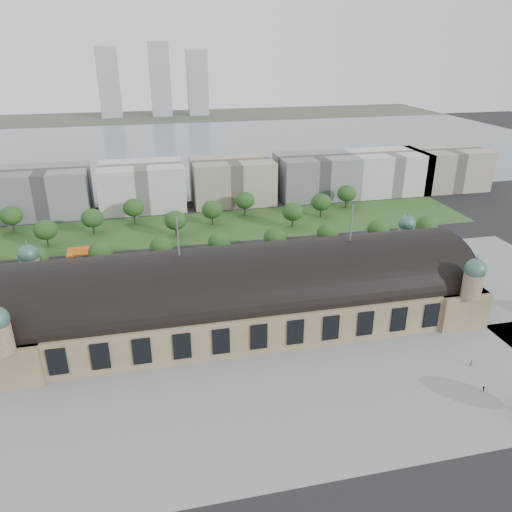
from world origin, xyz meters
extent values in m
plane|color=black|center=(0.00, 0.00, 0.00)|extent=(900.00, 900.00, 0.00)
cube|color=#9D8961|center=(0.00, 0.00, 6.00)|extent=(150.00, 40.00, 12.00)
cube|color=#9D8961|center=(-67.00, 0.00, 6.00)|extent=(16.00, 43.00, 12.00)
cube|color=#9D8961|center=(67.00, 0.00, 6.00)|extent=(16.00, 43.00, 12.00)
cylinder|color=black|center=(0.00, 0.00, 12.00)|extent=(144.00, 37.60, 37.60)
cylinder|color=black|center=(73.00, 0.00, 14.00)|extent=(1.20, 32.00, 32.00)
cylinder|color=#9D8961|center=(-67.00, 21.00, 16.00)|extent=(6.00, 6.00, 8.00)
sphere|color=#40675B|center=(-67.00, 21.00, 21.50)|extent=(6.40, 6.40, 6.40)
cone|color=#40675B|center=(-67.00, 21.00, 25.50)|extent=(1.00, 1.00, 2.50)
cylinder|color=#9D8961|center=(67.00, 21.00, 16.00)|extent=(6.00, 6.00, 8.00)
sphere|color=#40675B|center=(67.00, 21.00, 21.50)|extent=(6.40, 6.40, 6.40)
cone|color=#40675B|center=(67.00, 21.00, 25.50)|extent=(1.00, 1.00, 2.50)
cylinder|color=#9D8961|center=(-67.00, -21.00, 16.00)|extent=(6.00, 6.00, 8.00)
cylinder|color=#9D8961|center=(67.00, -21.00, 16.00)|extent=(6.00, 6.00, 8.00)
sphere|color=#40675B|center=(67.00, -21.00, 21.50)|extent=(6.40, 6.40, 6.40)
cone|color=#40675B|center=(67.00, -21.00, 25.50)|extent=(1.00, 1.00, 2.50)
cylinder|color=#59595B|center=(-20.00, 0.00, 31.50)|extent=(0.50, 0.50, 12.00)
cylinder|color=#59595B|center=(35.00, 0.00, 31.50)|extent=(0.50, 0.50, 12.00)
cube|color=gray|center=(10.00, -44.00, 0.00)|extent=(190.00, 48.00, 0.12)
cube|color=black|center=(-20.00, 38.00, 0.00)|extent=(260.00, 26.00, 0.10)
cube|color=#2E5221|center=(-15.00, 93.00, 0.00)|extent=(300.00, 45.00, 0.10)
cube|color=#EA5D0D|center=(-55.00, 62.00, 4.70)|extent=(14.00, 9.00, 0.70)
cube|color=#59595B|center=(-53.00, 68.00, 1.60)|extent=(7.00, 5.00, 3.20)
cylinder|color=#59595B|center=(-60.50, 65.20, 2.20)|extent=(0.50, 0.50, 4.40)
cylinder|color=#59595B|center=(-49.50, 65.20, 2.20)|extent=(0.50, 0.50, 4.40)
cylinder|color=#59595B|center=(-60.50, 58.80, 2.20)|extent=(0.50, 0.50, 4.40)
cylinder|color=#59595B|center=(-49.50, 58.80, 2.20)|extent=(0.50, 0.50, 4.40)
cube|color=slate|center=(0.00, 298.00, 0.00)|extent=(700.00, 320.00, 0.08)
cube|color=#44513D|center=(0.00, 498.00, 0.00)|extent=(700.00, 120.00, 0.14)
cube|color=#9EA8B2|center=(-60.00, 508.00, 40.00)|extent=(24.00, 24.00, 80.00)
cube|color=#9EA8B2|center=(0.00, 508.00, 42.50)|extent=(24.00, 24.00, 85.00)
cube|color=#9EA8B2|center=(45.00, 508.00, 37.50)|extent=(24.00, 24.00, 75.00)
cube|color=gray|center=(-80.00, 133.00, 12.00)|extent=(45.00, 32.00, 24.00)
cube|color=beige|center=(-30.00, 133.00, 12.00)|extent=(45.00, 32.00, 24.00)
cube|color=tan|center=(20.00, 133.00, 12.00)|extent=(45.00, 32.00, 24.00)
cube|color=gray|center=(70.00, 133.00, 12.00)|extent=(45.00, 32.00, 24.00)
cube|color=beige|center=(115.00, 133.00, 12.00)|extent=(45.00, 32.00, 24.00)
cube|color=tan|center=(155.00, 133.00, 12.00)|extent=(45.00, 32.00, 24.00)
cylinder|color=#2D2116|center=(-72.00, 53.00, 2.16)|extent=(0.70, 0.70, 4.32)
ellipsoid|color=#204117|center=(-72.00, 53.00, 7.44)|extent=(9.60, 9.60, 8.16)
cylinder|color=#2D2116|center=(-48.00, 53.00, 2.16)|extent=(0.70, 0.70, 4.32)
ellipsoid|color=#204117|center=(-48.00, 53.00, 7.44)|extent=(9.60, 9.60, 8.16)
cylinder|color=#2D2116|center=(-24.00, 53.00, 2.16)|extent=(0.70, 0.70, 4.32)
ellipsoid|color=#204117|center=(-24.00, 53.00, 7.44)|extent=(9.60, 9.60, 8.16)
cylinder|color=#2D2116|center=(0.00, 53.00, 2.16)|extent=(0.70, 0.70, 4.32)
ellipsoid|color=#204117|center=(0.00, 53.00, 7.44)|extent=(9.60, 9.60, 8.16)
cylinder|color=#2D2116|center=(24.00, 53.00, 2.16)|extent=(0.70, 0.70, 4.32)
ellipsoid|color=#204117|center=(24.00, 53.00, 7.44)|extent=(9.60, 9.60, 8.16)
cylinder|color=#2D2116|center=(48.00, 53.00, 2.16)|extent=(0.70, 0.70, 4.32)
ellipsoid|color=#204117|center=(48.00, 53.00, 7.44)|extent=(9.60, 9.60, 8.16)
cylinder|color=#2D2116|center=(72.00, 53.00, 2.16)|extent=(0.70, 0.70, 4.32)
ellipsoid|color=#204117|center=(72.00, 53.00, 7.44)|extent=(9.60, 9.60, 8.16)
cylinder|color=#2D2116|center=(96.00, 53.00, 2.16)|extent=(0.70, 0.70, 4.32)
ellipsoid|color=#204117|center=(96.00, 53.00, 7.44)|extent=(9.60, 9.60, 8.16)
cylinder|color=#2D2116|center=(-92.00, 107.00, 2.34)|extent=(0.70, 0.70, 4.68)
ellipsoid|color=#204117|center=(-92.00, 107.00, 8.06)|extent=(10.40, 10.40, 8.84)
cylinder|color=#2D2116|center=(-73.00, 83.00, 2.34)|extent=(0.70, 0.70, 4.68)
ellipsoid|color=#204117|center=(-73.00, 83.00, 8.06)|extent=(10.40, 10.40, 8.84)
cylinder|color=#2D2116|center=(-54.00, 95.00, 2.34)|extent=(0.70, 0.70, 4.68)
ellipsoid|color=#204117|center=(-54.00, 95.00, 8.06)|extent=(10.40, 10.40, 8.84)
cylinder|color=#2D2116|center=(-35.00, 107.00, 2.34)|extent=(0.70, 0.70, 4.68)
ellipsoid|color=#204117|center=(-35.00, 107.00, 8.06)|extent=(10.40, 10.40, 8.84)
cylinder|color=#2D2116|center=(-16.00, 83.00, 2.34)|extent=(0.70, 0.70, 4.68)
ellipsoid|color=#204117|center=(-16.00, 83.00, 8.06)|extent=(10.40, 10.40, 8.84)
cylinder|color=#2D2116|center=(3.00, 95.00, 2.34)|extent=(0.70, 0.70, 4.68)
ellipsoid|color=#204117|center=(3.00, 95.00, 8.06)|extent=(10.40, 10.40, 8.84)
cylinder|color=#2D2116|center=(22.00, 107.00, 2.34)|extent=(0.70, 0.70, 4.68)
ellipsoid|color=#204117|center=(22.00, 107.00, 8.06)|extent=(10.40, 10.40, 8.84)
cylinder|color=#2D2116|center=(41.00, 83.00, 2.34)|extent=(0.70, 0.70, 4.68)
ellipsoid|color=#204117|center=(41.00, 83.00, 8.06)|extent=(10.40, 10.40, 8.84)
cylinder|color=#2D2116|center=(60.00, 95.00, 2.34)|extent=(0.70, 0.70, 4.68)
ellipsoid|color=#204117|center=(60.00, 95.00, 8.06)|extent=(10.40, 10.40, 8.84)
cylinder|color=#2D2116|center=(79.00, 107.00, 2.34)|extent=(0.70, 0.70, 4.68)
ellipsoid|color=#204117|center=(79.00, 107.00, 8.06)|extent=(10.40, 10.40, 8.84)
imported|color=black|center=(-46.86, 37.75, 0.76)|extent=(5.58, 2.83, 1.51)
imported|color=maroon|center=(-21.10, 37.42, 0.64)|extent=(4.63, 2.35, 1.29)
imported|color=#1A1947|center=(-10.12, 33.79, 0.68)|extent=(4.16, 1.99, 1.37)
imported|color=silver|center=(76.71, 30.35, 0.78)|extent=(5.63, 2.64, 1.56)
imported|color=black|center=(-74.08, 21.00, 0.75)|extent=(4.74, 3.66, 1.50)
imported|color=maroon|center=(-56.38, 23.58, 0.76)|extent=(5.97, 4.88, 1.51)
imported|color=#171B42|center=(-63.30, 21.68, 0.70)|extent=(5.19, 3.64, 1.39)
imported|color=slate|center=(-41.42, 25.00, 0.65)|extent=(4.08, 2.89, 1.29)
imported|color=white|center=(-30.31, 21.00, 0.68)|extent=(4.36, 3.05, 1.36)
imported|color=#999CA2|center=(-24.13, 21.60, 0.69)|extent=(5.44, 4.57, 1.38)
imported|color=black|center=(-18.00, 25.00, 0.79)|extent=(5.90, 4.00, 1.59)
imported|color=#A9201B|center=(-9.79, 27.00, 1.48)|extent=(10.66, 2.79, 2.95)
imported|color=white|center=(-3.53, 27.00, 1.54)|extent=(11.08, 2.69, 3.08)
imported|color=beige|center=(17.28, 31.74, 1.45)|extent=(10.44, 2.49, 2.90)
imported|color=gray|center=(57.51, -38.47, 0.89)|extent=(0.71, 0.78, 1.79)
imported|color=gray|center=(53.76, -49.27, 0.85)|extent=(0.92, 1.19, 1.69)
camera|label=1|loc=(-27.91, -139.55, 84.68)|focal=35.00mm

